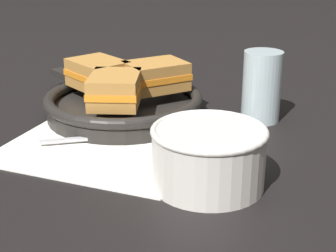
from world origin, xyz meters
TOP-DOWN VIEW (x-y plane):
  - ground_plane at (0.00, 0.00)m, footprint 4.00×4.00m
  - napkin at (-0.09, -0.00)m, footprint 0.29×0.25m
  - soup_bowl at (0.08, -0.07)m, footprint 0.14×0.14m
  - spoon at (-0.08, 0.03)m, footprint 0.15×0.10m
  - skillet at (-0.11, 0.13)m, footprint 0.33×0.27m
  - sandwich_near_left at (-0.10, 0.07)m, footprint 0.10×0.11m
  - sandwich_near_right at (-0.07, 0.16)m, footprint 0.12×0.12m
  - sandwich_far_left at (-0.16, 0.15)m, footprint 0.12×0.12m
  - drinking_glass at (0.11, 0.18)m, footprint 0.06×0.06m

SIDE VIEW (x-z plane):
  - ground_plane at x=0.00m, z-range 0.00..0.00m
  - napkin at x=-0.09m, z-range 0.00..0.00m
  - spoon at x=-0.08m, z-range 0.00..0.01m
  - skillet at x=-0.11m, z-range 0.00..0.04m
  - soup_bowl at x=0.08m, z-range 0.00..0.08m
  - drinking_glass at x=0.11m, z-range 0.00..0.11m
  - sandwich_near_left at x=-0.10m, z-range 0.04..0.09m
  - sandwich_near_right at x=-0.07m, z-range 0.04..0.09m
  - sandwich_far_left at x=-0.16m, z-range 0.04..0.09m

